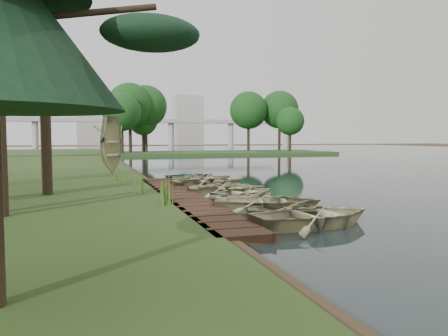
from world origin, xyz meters
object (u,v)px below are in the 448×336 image
object	(u,v)px
rowboat_1	(294,208)
stored_rowboat	(112,169)
rowboat_0	(314,213)
boardwalk	(181,199)
rowboat_2	(267,200)

from	to	relation	value
rowboat_1	stored_rowboat	world-z (taller)	stored_rowboat
rowboat_0	stored_rowboat	size ratio (longest dim) A/B	1.04
boardwalk	rowboat_1	distance (m)	5.67
stored_rowboat	rowboat_1	bearing A→B (deg)	-120.81
rowboat_0	stored_rowboat	world-z (taller)	stored_rowboat
boardwalk	rowboat_0	xyz separation A→B (m)	(2.78, -6.35, 0.31)
rowboat_2	stored_rowboat	distance (m)	14.98
rowboat_1	stored_rowboat	distance (m)	16.54
rowboat_2	rowboat_1	bearing A→B (deg)	-151.26
boardwalk	rowboat_1	xyz separation A→B (m)	(2.79, -4.93, 0.23)
rowboat_1	rowboat_2	distance (m)	1.57
rowboat_0	rowboat_2	world-z (taller)	rowboat_0
rowboat_0	boardwalk	bearing A→B (deg)	18.25
rowboat_2	stored_rowboat	xyz separation A→B (m)	(-4.78, 14.20, 0.24)
rowboat_0	rowboat_1	distance (m)	1.42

